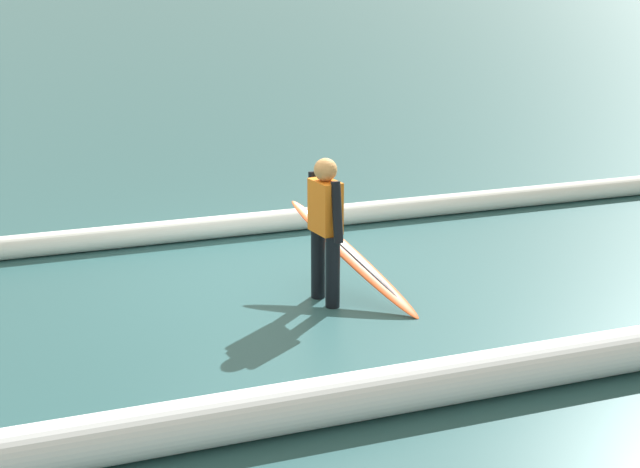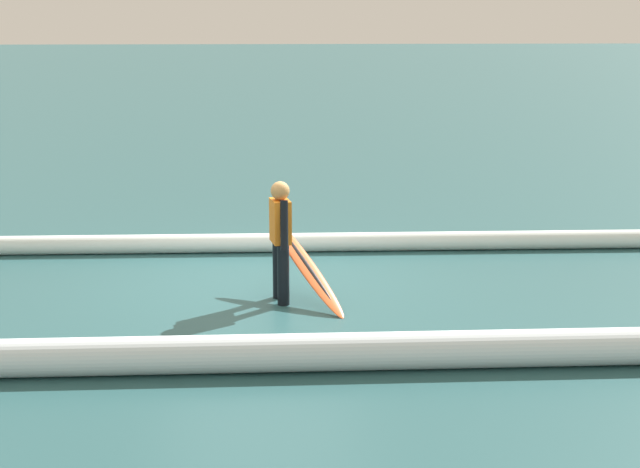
# 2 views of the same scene
# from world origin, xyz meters

# --- Properties ---
(ground_plane) EXTENTS (126.19, 126.19, 0.00)m
(ground_plane) POSITION_xyz_m (0.00, 0.00, 0.00)
(ground_plane) COLOR #275255
(surfer) EXTENTS (0.26, 0.60, 1.44)m
(surfer) POSITION_xyz_m (-0.29, 0.72, 0.81)
(surfer) COLOR black
(surfer) RESTS_ON ground_plane
(surfboard) EXTENTS (1.00, 1.61, 0.86)m
(surfboard) POSITION_xyz_m (-0.59, 0.66, 0.41)
(surfboard) COLOR #E55926
(surfboard) RESTS_ON ground_plane
(wave_crest_foreground) EXTENTS (25.01, 0.39, 0.26)m
(wave_crest_foreground) POSITION_xyz_m (-0.47, -1.56, 0.13)
(wave_crest_foreground) COLOR white
(wave_crest_foreground) RESTS_ON ground_plane
(wave_crest_midground) EXTENTS (20.45, 0.71, 0.37)m
(wave_crest_midground) POSITION_xyz_m (1.62, 2.96, 0.18)
(wave_crest_midground) COLOR white
(wave_crest_midground) RESTS_ON ground_plane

